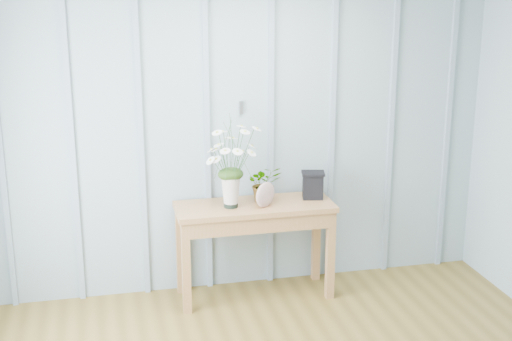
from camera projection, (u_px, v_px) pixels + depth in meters
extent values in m
cube|color=#8EA4AE|center=(239.00, 133.00, 5.48)|extent=(4.00, 0.01, 2.50)
cube|color=#AEAFB3|center=(241.00, 108.00, 5.41)|extent=(0.03, 0.01, 0.10)
cube|color=#8094A5|center=(0.00, 146.00, 5.09)|extent=(0.04, 0.03, 2.50)
cube|color=#8094A5|center=(72.00, 142.00, 5.20)|extent=(0.04, 0.03, 2.50)
cube|color=#8094A5|center=(141.00, 138.00, 5.31)|extent=(0.04, 0.03, 2.50)
cube|color=#8094A5|center=(207.00, 135.00, 5.42)|extent=(0.04, 0.03, 2.50)
cube|color=#8094A5|center=(271.00, 132.00, 5.52)|extent=(0.04, 0.03, 2.50)
cube|color=#8094A5|center=(332.00, 129.00, 5.63)|extent=(0.04, 0.03, 2.50)
cube|color=#8094A5|center=(391.00, 126.00, 5.74)|extent=(0.04, 0.03, 2.50)
cube|color=#8094A5|center=(448.00, 123.00, 5.85)|extent=(0.04, 0.03, 2.50)
cube|color=#9A693B|center=(255.00, 207.00, 5.40)|extent=(1.20, 0.45, 0.04)
cube|color=#9A693B|center=(255.00, 217.00, 5.42)|extent=(1.13, 0.42, 0.12)
cube|color=#9A693B|center=(186.00, 268.00, 5.22)|extent=(0.06, 0.06, 0.71)
cube|color=#9A693B|center=(330.00, 255.00, 5.45)|extent=(0.06, 0.06, 0.71)
cube|color=#9A693B|center=(180.00, 250.00, 5.55)|extent=(0.06, 0.06, 0.71)
cube|color=#9A693B|center=(316.00, 238.00, 5.79)|extent=(0.06, 0.06, 0.71)
cylinder|color=black|center=(231.00, 203.00, 5.32)|extent=(0.10, 0.10, 0.07)
cone|color=beige|center=(231.00, 190.00, 5.30)|extent=(0.18, 0.18, 0.25)
ellipsoid|color=#1F3C11|center=(231.00, 174.00, 5.26)|extent=(0.19, 0.16, 0.10)
imported|color=#1F3C11|center=(264.00, 183.00, 5.43)|extent=(0.26, 0.22, 0.28)
ellipsoid|color=#8D4A57|center=(265.00, 195.00, 5.31)|extent=(0.19, 0.15, 0.19)
cube|color=black|center=(313.00, 186.00, 5.51)|extent=(0.18, 0.15, 0.19)
cube|color=black|center=(313.00, 173.00, 5.48)|extent=(0.20, 0.17, 0.02)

